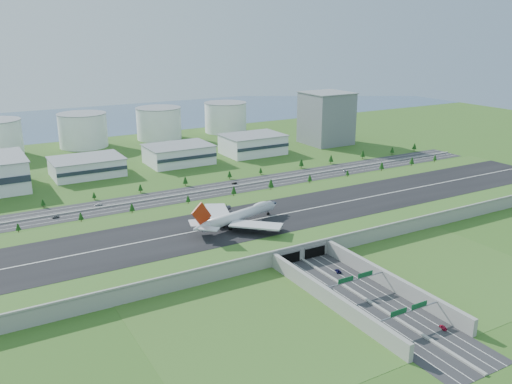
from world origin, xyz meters
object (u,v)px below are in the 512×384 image
boeing_747 (238,216)px  car_4 (56,217)px  car_3 (443,327)px  car_7 (98,204)px  car_0 (329,287)px  car_1 (381,328)px  car_2 (338,271)px  car_5 (234,183)px  office_tower (326,118)px  car_6 (346,171)px

boeing_747 → car_4: size_ratio=14.02×
car_3 → car_7: 255.33m
car_0 → car_1: 41.35m
car_1 → car_4: (-93.67, 215.54, 0.11)m
boeing_747 → car_2: size_ratio=13.76×
car_5 → car_3: bearing=6.5°
car_1 → car_2: 56.91m
office_tower → car_0: (-208.14, -279.96, -26.63)m
car_3 → car_1: bearing=-9.3°
office_tower → car_6: 126.19m
car_3 → car_6: car_6 is taller
car_3 → car_0: bearing=-50.0°
car_5 → car_6: bearing=94.5°
car_3 → car_4: car_4 is taller
office_tower → boeing_747: bearing=-137.3°
office_tower → car_2: size_ratio=11.09×
car_2 → office_tower: bearing=-108.0°
office_tower → car_4: office_tower is taller
boeing_747 → car_4: bearing=119.2°
car_4 → car_5: car_4 is taller
car_0 → car_1: size_ratio=1.00×
boeing_747 → car_3: size_ratio=15.08×
car_2 → car_7: car_7 is taller
office_tower → car_1: size_ratio=12.54×
car_1 → car_3: (23.22, -12.86, -0.07)m
car_1 → car_7: size_ratio=0.83×
boeing_747 → car_2: (22.34, -69.25, -13.30)m
boeing_747 → car_1: bearing=-103.4°
car_5 → car_6: car_5 is taller
car_0 → car_7: size_ratio=0.83×
car_3 → car_6: bearing=-100.1°
car_0 → car_6: (149.13, 171.65, -0.04)m
car_3 → car_4: bearing=-43.2°
boeing_747 → car_7: bearing=104.3°
car_6 → car_5: bearing=77.8°
car_4 → car_7: (31.46, 12.21, -0.06)m
car_0 → car_2: bearing=23.4°
car_4 → car_7: car_4 is taller
boeing_747 → car_3: bearing=-93.9°
office_tower → boeing_747: office_tower is taller
car_2 → car_4: size_ratio=1.02×
car_0 → car_6: bearing=33.8°
car_0 → car_2: car_0 is taller
car_1 → car_6: size_ratio=0.85×
car_2 → car_5: (29.73, 173.89, 0.05)m
boeing_747 → car_3: boeing_747 is taller
boeing_747 → car_5: boeing_747 is taller
boeing_747 → car_3: (26.68, -135.79, -13.33)m
car_5 → car_6: (103.80, -14.71, -0.03)m
car_3 → car_4: (-116.89, 228.40, 0.17)m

